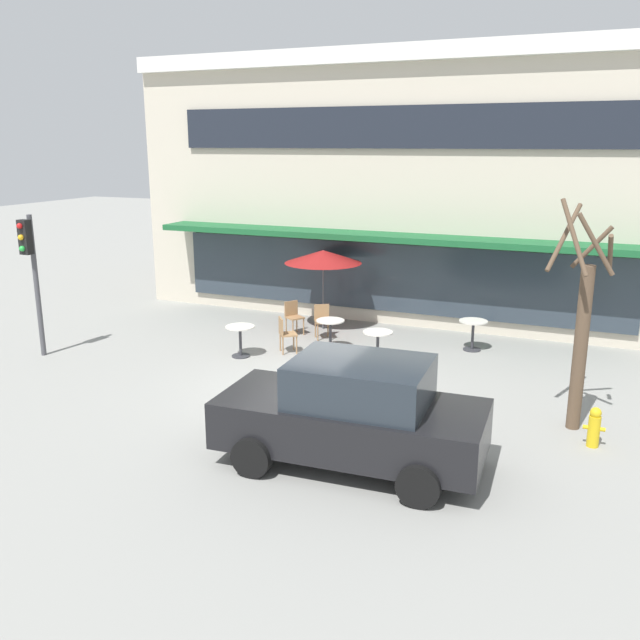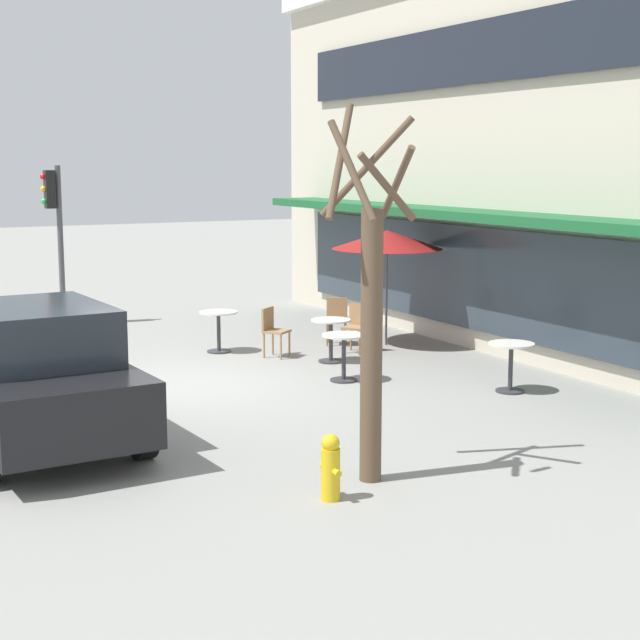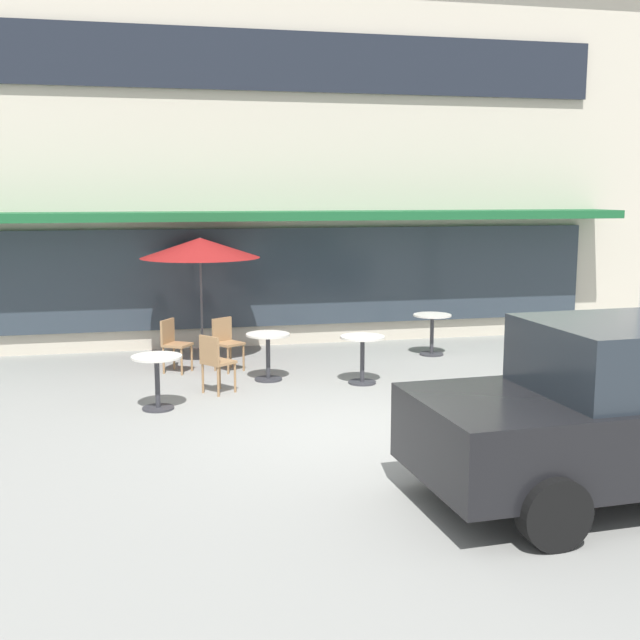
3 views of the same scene
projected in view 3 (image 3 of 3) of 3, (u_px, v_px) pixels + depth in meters
ground_plane at (357, 433)px, 10.06m from camera, size 80.00×80.00×0.00m
building_facade at (248, 159)px, 19.06m from camera, size 16.04×9.10×7.50m
cafe_table_near_wall at (362, 351)px, 12.59m from camera, size 0.70×0.70×0.76m
cafe_table_streetside at (157, 373)px, 11.09m from camera, size 0.70×0.70×0.76m
cafe_table_by_tree at (268, 349)px, 12.80m from camera, size 0.70×0.70×0.76m
cafe_table_mid_patio at (432, 327)px, 14.79m from camera, size 0.70×0.70×0.76m
patio_umbrella_green_folded at (200, 248)px, 14.01m from camera, size 2.10×2.10×2.20m
cafe_chair_0 at (215, 359)px, 11.94m from camera, size 0.56×0.56×0.89m
cafe_chair_1 at (226, 340)px, 13.51m from camera, size 0.55×0.55×0.89m
cafe_chair_2 at (173, 341)px, 13.38m from camera, size 0.55×0.55×0.89m
parked_sedan at (627, 410)px, 7.88m from camera, size 4.28×2.17×1.76m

